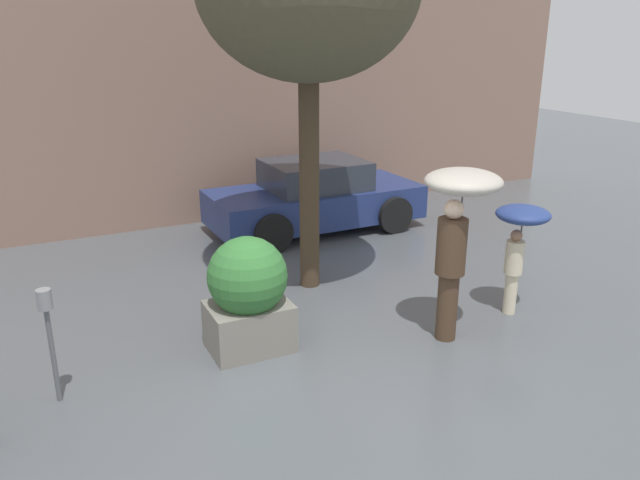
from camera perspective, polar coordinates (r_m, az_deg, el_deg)
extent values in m
plane|color=#51565B|center=(6.55, 0.13, -13.82)|extent=(40.00, 40.00, 0.00)
cube|color=#8C6B5B|center=(11.72, -14.70, 15.58)|extent=(18.00, 0.30, 6.00)
cube|color=gray|center=(7.29, -6.47, -7.85)|extent=(0.93, 0.69, 0.56)
sphere|color=#337033|center=(7.03, -6.66, -3.31)|extent=(0.91, 0.91, 0.91)
cylinder|color=#473323|center=(7.56, 11.55, -5.94)|extent=(0.24, 0.24, 0.83)
cylinder|color=#473323|center=(7.29, 11.93, -0.59)|extent=(0.35, 0.35, 0.66)
sphere|color=beige|center=(7.16, 12.16, 2.76)|extent=(0.23, 0.23, 0.23)
cylinder|color=#4C4C51|center=(7.30, 12.79, 2.56)|extent=(0.02, 0.02, 0.70)
ellipsoid|color=beige|center=(7.22, 12.99, 5.24)|extent=(0.88, 0.88, 0.28)
cylinder|color=beige|center=(8.49, 17.02, -4.66)|extent=(0.16, 0.16, 0.55)
cylinder|color=beige|center=(8.31, 17.34, -1.52)|extent=(0.23, 0.23, 0.44)
sphere|color=#997056|center=(8.22, 17.53, 0.40)|extent=(0.15, 0.15, 0.15)
cylinder|color=#4C4C51|center=(8.31, 17.90, 0.49)|extent=(0.02, 0.02, 0.53)
ellipsoid|color=navy|center=(8.23, 18.08, 2.23)|extent=(0.68, 0.68, 0.22)
cube|color=navy|center=(11.46, -0.47, 3.33)|extent=(3.86, 1.68, 0.60)
cube|color=#2D333D|center=(11.32, -0.47, 6.01)|extent=(1.74, 1.42, 0.50)
cylinder|color=black|center=(10.31, -4.36, 0.65)|extent=(0.67, 0.23, 0.67)
cylinder|color=black|center=(11.79, -7.46, 2.86)|extent=(0.67, 0.23, 0.67)
cylinder|color=black|center=(11.38, 6.78, 2.32)|extent=(0.67, 0.23, 0.67)
cylinder|color=black|center=(12.74, 2.70, 4.21)|extent=(0.67, 0.23, 0.67)
cylinder|color=#423323|center=(8.60, -1.00, 6.06)|extent=(0.28, 0.28, 3.28)
cylinder|color=#595B60|center=(6.72, -23.22, -9.70)|extent=(0.05, 0.05, 1.00)
cylinder|color=gray|center=(6.47, -23.90, -4.99)|extent=(0.14, 0.14, 0.20)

